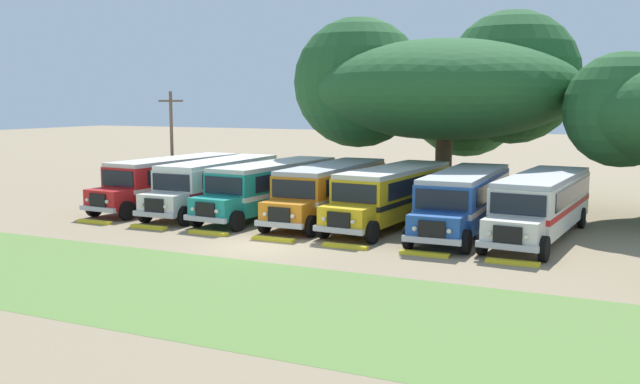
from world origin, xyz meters
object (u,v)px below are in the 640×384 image
at_px(parked_bus_slot_6, 542,202).
at_px(parked_bus_slot_2, 272,186).
at_px(parked_bus_slot_3, 331,189).
at_px(parked_bus_slot_1, 217,182).
at_px(utility_pole, 172,141).
at_px(broad_shade_tree, 446,88).
at_px(parked_bus_slot_5, 464,198).
at_px(parked_bus_slot_0, 173,179).
at_px(parked_bus_slot_4, 393,193).

bearing_deg(parked_bus_slot_6, parked_bus_slot_2, -86.33).
bearing_deg(parked_bus_slot_6, parked_bus_slot_3, -87.77).
xyz_separation_m(parked_bus_slot_1, utility_pole, (-5.48, 3.14, 2.02)).
relative_size(parked_bus_slot_1, broad_shade_tree, 0.63).
relative_size(parked_bus_slot_5, utility_pole, 1.62).
distance_m(parked_bus_slot_0, parked_bus_slot_4, 13.55).
height_order(parked_bus_slot_5, parked_bus_slot_6, same).
bearing_deg(parked_bus_slot_0, parked_bus_slot_2, 92.21).
distance_m(parked_bus_slot_2, parked_bus_slot_4, 6.80).
bearing_deg(broad_shade_tree, utility_pole, -157.89).
relative_size(parked_bus_slot_4, parked_bus_slot_6, 1.00).
bearing_deg(parked_bus_slot_4, parked_bus_slot_2, -84.81).
bearing_deg(parked_bus_slot_3, utility_pole, -104.09).
bearing_deg(parked_bus_slot_5, parked_bus_slot_6, 90.28).
height_order(parked_bus_slot_4, broad_shade_tree, broad_shade_tree).
relative_size(parked_bus_slot_1, utility_pole, 1.62).
height_order(parked_bus_slot_0, parked_bus_slot_5, same).
distance_m(parked_bus_slot_0, parked_bus_slot_5, 17.23).
xyz_separation_m(parked_bus_slot_2, parked_bus_slot_6, (13.97, -0.23, 0.00)).
bearing_deg(parked_bus_slot_6, parked_bus_slot_5, -84.09).
distance_m(parked_bus_slot_4, utility_pole, 16.25).
bearing_deg(parked_bus_slot_3, broad_shade_tree, 159.32).
bearing_deg(broad_shade_tree, parked_bus_slot_4, -89.92).
height_order(parked_bus_slot_0, broad_shade_tree, broad_shade_tree).
height_order(parked_bus_slot_2, parked_bus_slot_6, same).
height_order(parked_bus_slot_4, utility_pole, utility_pole).
height_order(parked_bus_slot_1, utility_pole, utility_pole).
xyz_separation_m(parked_bus_slot_4, parked_bus_slot_5, (3.68, -0.40, 0.00)).
xyz_separation_m(parked_bus_slot_2, parked_bus_slot_3, (3.36, 0.21, 0.00)).
bearing_deg(parked_bus_slot_5, parked_bus_slot_3, -95.19).
xyz_separation_m(parked_bus_slot_0, parked_bus_slot_3, (10.10, 0.00, 0.00)).
relative_size(parked_bus_slot_0, parked_bus_slot_2, 1.00).
xyz_separation_m(parked_bus_slot_0, parked_bus_slot_5, (17.23, -0.51, 0.00)).
bearing_deg(parked_bus_slot_4, utility_pole, -96.67).
bearing_deg(parked_bus_slot_6, parked_bus_slot_1, -86.26).
relative_size(parked_bus_slot_1, parked_bus_slot_4, 0.99).
relative_size(parked_bus_slot_0, parked_bus_slot_5, 1.01).
relative_size(parked_bus_slot_0, parked_bus_slot_4, 1.00).
xyz_separation_m(parked_bus_slot_3, parked_bus_slot_6, (10.61, -0.44, 0.00)).
height_order(parked_bus_slot_3, utility_pole, utility_pole).
bearing_deg(parked_bus_slot_5, broad_shade_tree, -160.61).
bearing_deg(parked_bus_slot_0, parked_bus_slot_3, 94.01).
bearing_deg(parked_bus_slot_5, parked_bus_slot_0, -92.74).
bearing_deg(parked_bus_slot_0, parked_bus_slot_6, 92.79).
height_order(parked_bus_slot_2, parked_bus_slot_3, same).
distance_m(parked_bus_slot_3, parked_bus_slot_6, 10.62).
xyz_separation_m(parked_bus_slot_1, parked_bus_slot_5, (14.02, -0.34, 0.00)).
relative_size(parked_bus_slot_1, parked_bus_slot_2, 0.99).
bearing_deg(parked_bus_slot_4, parked_bus_slot_3, -87.54).
xyz_separation_m(parked_bus_slot_1, parked_bus_slot_6, (17.51, -0.26, 0.00)).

